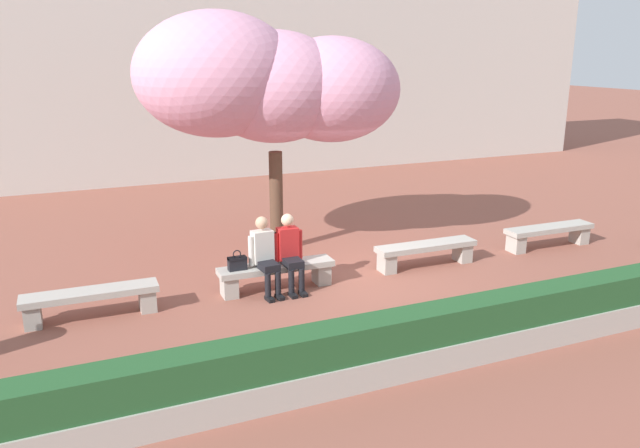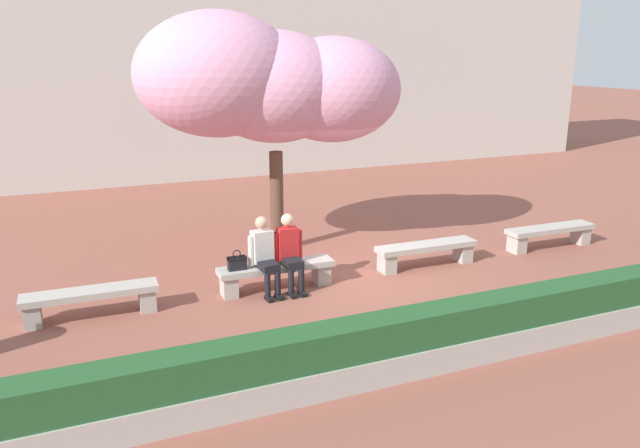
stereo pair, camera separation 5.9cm
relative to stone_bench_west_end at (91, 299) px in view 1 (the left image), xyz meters
The scene contains 11 objects.
ground_plane 4.43m from the stone_bench_west_end, ahead, with size 100.00×100.00×0.00m, color #8E5142.
building_facade 12.93m from the stone_bench_west_end, 69.01° to the left, with size 28.00×4.00×8.38m, color beige.
stone_bench_west_end is the anchor object (origin of this frame).
stone_bench_near_west 2.95m from the stone_bench_west_end, ahead, with size 1.98×0.46×0.45m.
stone_bench_center 5.89m from the stone_bench_west_end, ahead, with size 1.98×0.46×0.45m.
stone_bench_near_east 8.84m from the stone_bench_west_end, ahead, with size 1.98×0.46×0.45m.
person_seated_left 2.76m from the stone_bench_west_end, ahead, with size 0.51×0.71×1.29m.
person_seated_right 3.19m from the stone_bench_west_end, ahead, with size 0.51×0.68×1.29m.
handbag 2.29m from the stone_bench_west_end, ahead, with size 0.30×0.15×0.34m.
cherry_tree_main 5.04m from the stone_bench_west_end, 29.28° to the left, with size 5.00×2.95×4.61m.
planter_hedge_foreground 5.51m from the stone_bench_west_end, 36.64° to the right, with size 15.68×0.50×0.80m.
Camera 1 is at (-4.70, -9.33, 3.91)m, focal length 35.00 mm.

